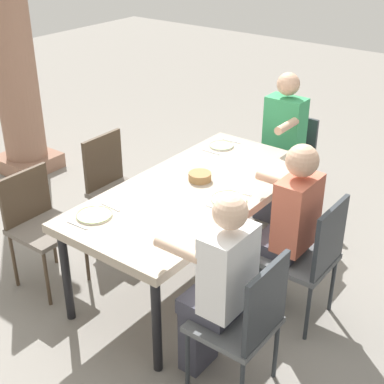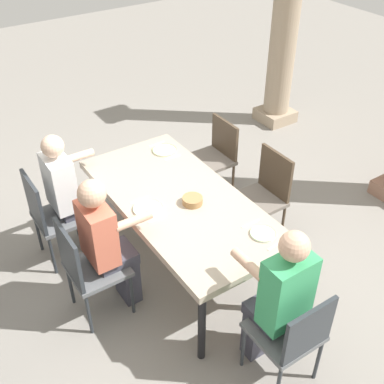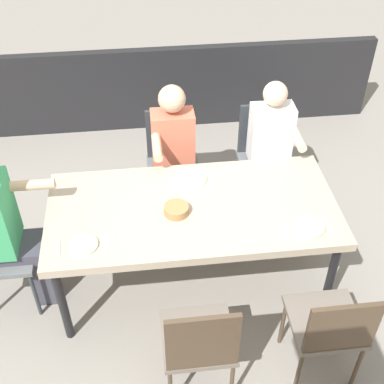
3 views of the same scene
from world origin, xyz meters
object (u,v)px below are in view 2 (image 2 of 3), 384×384
Objects in this scene: plate_0 at (165,150)px; diner_man_white at (107,242)px; chair_mid_north at (264,192)px; chair_mid_south at (87,266)px; chair_west_south at (50,213)px; plate_2 at (263,233)px; bread_basket at (192,200)px; chair_head_east at (293,334)px; diner_guest_third at (69,192)px; plate_1 at (148,209)px; chair_west_north at (215,154)px; dining_table at (180,204)px; stone_column_near at (285,25)px; diner_woman_green at (278,298)px.

diner_man_white is at bearing -51.43° from plate_0.
chair_mid_south is (0.00, -1.81, 0.02)m from chair_mid_north.
chair_west_south is 0.80m from chair_mid_south.
plate_2 is 0.67m from bread_basket.
chair_head_east is at bearing 27.78° from diner_man_white.
chair_mid_south is 1.00m from bread_basket.
diner_guest_third is (-0.00, 0.20, 0.15)m from chair_west_south.
diner_man_white is 5.14× the size of plate_1.
chair_west_north is 0.97× the size of chair_mid_north.
diner_guest_third is at bearing -136.12° from dining_table.
bread_basket is at bearing -15.59° from plate_0.
plate_0 is (0.00, 1.20, 0.26)m from chair_west_south.
diner_guest_third is at bearing 166.02° from chair_mid_south.
chair_west_north is 0.95× the size of chair_west_south.
dining_table is 0.30m from plate_1.
stone_column_near reaches higher than chair_west_north.
chair_west_south is 1.91m from plate_2.
plate_0 is at bearing 128.57° from diner_man_white.
stone_column_near reaches higher than diner_guest_third.
chair_mid_south is at bearing -93.08° from bread_basket.
diner_guest_third is 0.84m from plate_1.
diner_woman_green is (-0.17, -0.00, 0.19)m from chair_head_east.
plate_0 is 0.95× the size of plate_1.
bread_basket reaches higher than plate_1.
chair_head_east reaches higher than dining_table.
plate_0 is at bearing -142.17° from chair_mid_north.
stone_column_near is 16.00× the size of bread_basket.
chair_mid_south is at bearing -82.45° from plate_1.
plate_2 is at bearing 39.01° from chair_west_south.
dining_table is at bearing -21.55° from plate_0.
plate_0 is at bearing 158.45° from dining_table.
diner_man_white is at bearing 89.11° from chair_mid_south.
diner_man_white is at bearing -0.48° from diner_guest_third.
bread_basket is (-1.13, 0.05, 0.09)m from diner_woman_green.
chair_mid_south is 1.50m from diner_woman_green.
chair_mid_north is at bearing 142.48° from diner_woman_green.
dining_table is 11.84× the size of bread_basket.
chair_west_north is 5.22× the size of bread_basket.
stone_column_near is 2.62m from plate_0.
plate_2 is (0.68, 1.19, 0.25)m from chair_mid_south.
stone_column_near is at bearing 122.64° from dining_table.
dining_table is 0.93m from chair_mid_north.
bread_basket reaches higher than dining_table.
chair_mid_south reaches higher than dining_table.
plate_1 is at bearing -39.26° from plate_0.
dining_table is at bearing -158.88° from plate_2.
plate_2 is at bearing 150.33° from diner_woman_green.
plate_1 is at bearing -142.37° from plate_2.
chair_mid_north is 0.34× the size of stone_column_near.
chair_west_south is 0.34× the size of stone_column_near.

